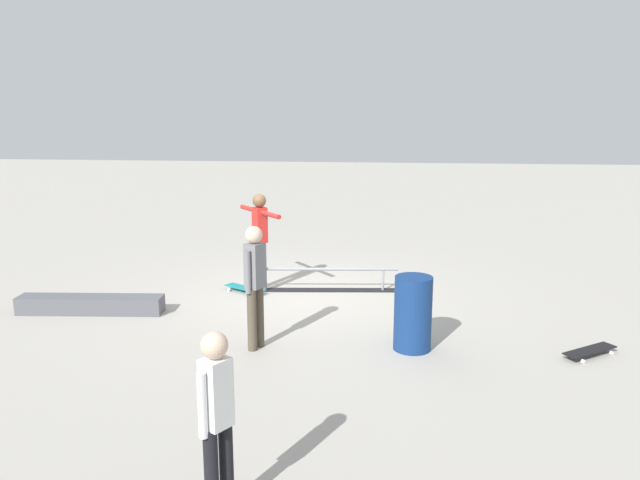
# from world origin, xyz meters

# --- Properties ---
(ground_plane) EXTENTS (60.00, 60.00, 0.00)m
(ground_plane) POSITION_xyz_m (0.00, 0.00, 0.00)
(ground_plane) COLOR #ADA89E
(grind_rail) EXTENTS (2.75, 0.54, 0.41)m
(grind_rail) POSITION_xyz_m (-0.43, -0.33, 0.18)
(grind_rail) COLOR black
(grind_rail) RESTS_ON ground_plane
(skate_ledge) EXTENTS (2.24, 0.57, 0.27)m
(skate_ledge) POSITION_xyz_m (2.99, 1.31, 0.13)
(skate_ledge) COLOR #595960
(skate_ledge) RESTS_ON ground_plane
(skater_main) EXTENTS (0.93, 1.09, 1.69)m
(skater_main) POSITION_xyz_m (0.65, -0.23, 0.98)
(skater_main) COLOR slate
(skater_main) RESTS_ON ground_plane
(skateboard_main) EXTENTS (0.79, 0.58, 0.09)m
(skateboard_main) POSITION_xyz_m (0.90, -0.05, 0.07)
(skateboard_main) COLOR teal
(skateboard_main) RESTS_ON ground_plane
(bystander_grey_shirt) EXTENTS (0.26, 0.36, 1.62)m
(bystander_grey_shirt) POSITION_xyz_m (0.14, 2.40, 0.92)
(bystander_grey_shirt) COLOR brown
(bystander_grey_shirt) RESTS_ON ground_plane
(bystander_white_shirt) EXTENTS (0.25, 0.32, 1.47)m
(bystander_white_shirt) POSITION_xyz_m (-0.35, 5.73, 0.83)
(bystander_white_shirt) COLOR black
(bystander_white_shirt) RESTS_ON ground_plane
(loose_skateboard_black) EXTENTS (0.76, 0.63, 0.09)m
(loose_skateboard_black) POSITION_xyz_m (-4.11, 2.16, 0.07)
(loose_skateboard_black) COLOR black
(loose_skateboard_black) RESTS_ON ground_plane
(trash_bin) EXTENTS (0.49, 0.49, 0.97)m
(trash_bin) POSITION_xyz_m (-1.88, 2.19, 0.49)
(trash_bin) COLOR navy
(trash_bin) RESTS_ON ground_plane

